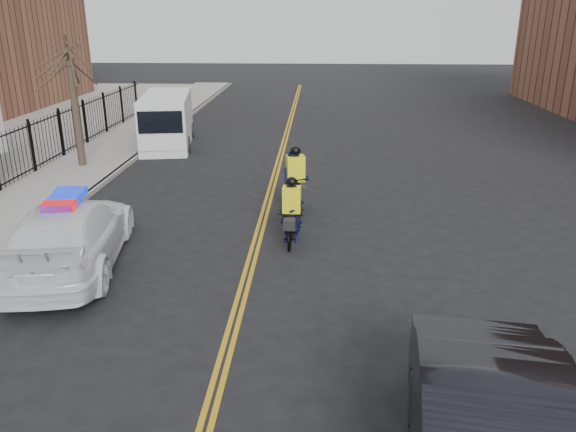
# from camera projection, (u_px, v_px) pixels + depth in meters

# --- Properties ---
(ground) EXTENTS (120.00, 120.00, 0.00)m
(ground) POSITION_uv_depth(u_px,v_px,m) (243.00, 292.00, 12.21)
(ground) COLOR black
(ground) RESTS_ON ground
(center_line_left) EXTENTS (0.10, 60.00, 0.01)m
(center_line_left) POSITION_uv_depth(u_px,v_px,m) (270.00, 186.00, 19.72)
(center_line_left) COLOR #C78F17
(center_line_left) RESTS_ON ground
(center_line_right) EXTENTS (0.10, 60.00, 0.01)m
(center_line_right) POSITION_uv_depth(u_px,v_px,m) (274.00, 186.00, 19.72)
(center_line_right) COLOR #C78F17
(center_line_right) RESTS_ON ground
(sidewalk) EXTENTS (3.00, 60.00, 0.15)m
(sidewalk) POSITION_uv_depth(u_px,v_px,m) (64.00, 181.00, 20.07)
(sidewalk) COLOR gray
(sidewalk) RESTS_ON ground
(curb) EXTENTS (0.20, 60.00, 0.15)m
(curb) POSITION_uv_depth(u_px,v_px,m) (105.00, 181.00, 20.00)
(curb) COLOR gray
(curb) RESTS_ON ground
(iron_fence) EXTENTS (0.12, 28.00, 2.00)m
(iron_fence) POSITION_uv_depth(u_px,v_px,m) (19.00, 155.00, 19.84)
(iron_fence) COLOR black
(iron_fence) RESTS_ON ground
(street_tree) EXTENTS (3.20, 3.20, 4.80)m
(street_tree) POSITION_uv_depth(u_px,v_px,m) (71.00, 76.00, 20.78)
(street_tree) COLOR #392A21
(street_tree) RESTS_ON sidewalk
(police_cruiser) EXTENTS (3.15, 5.88, 1.78)m
(police_cruiser) POSITION_uv_depth(u_px,v_px,m) (70.00, 235.00, 13.18)
(police_cruiser) COLOR white
(police_cruiser) RESTS_ON ground
(cargo_van) EXTENTS (2.86, 5.74, 2.30)m
(cargo_van) POSITION_uv_depth(u_px,v_px,m) (167.00, 121.00, 25.40)
(cargo_van) COLOR white
(cargo_van) RESTS_ON ground
(cyclist_near) EXTENTS (0.70, 1.84, 1.79)m
(cyclist_near) POSITION_uv_depth(u_px,v_px,m) (292.00, 220.00, 14.68)
(cyclist_near) COLOR black
(cyclist_near) RESTS_ON ground
(cyclist_far) EXTENTS (1.05, 2.09, 2.04)m
(cyclist_far) POSITION_uv_depth(u_px,v_px,m) (295.00, 186.00, 16.97)
(cyclist_far) COLOR black
(cyclist_far) RESTS_ON ground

